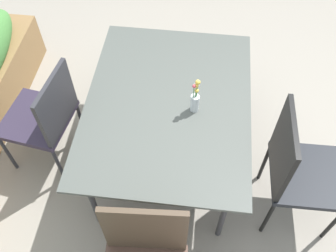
# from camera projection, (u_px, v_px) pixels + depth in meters

# --- Properties ---
(ground_plane) EXTENTS (12.00, 12.00, 0.00)m
(ground_plane) POSITION_uv_depth(u_px,v_px,m) (158.00, 164.00, 3.12)
(ground_plane) COLOR gray
(dining_table) EXTENTS (1.51, 1.14, 0.70)m
(dining_table) POSITION_uv_depth(u_px,v_px,m) (168.00, 106.00, 2.64)
(dining_table) COLOR #4C514C
(dining_table) RESTS_ON ground
(chair_near_left) EXTENTS (0.49, 0.49, 1.03)m
(chair_near_left) POSITION_uv_depth(u_px,v_px,m) (297.00, 167.00, 2.45)
(chair_near_left) COLOR black
(chair_near_left) RESTS_ON ground
(chair_far_side) EXTENTS (0.54, 0.54, 0.94)m
(chair_far_side) POSITION_uv_depth(u_px,v_px,m) (45.00, 115.00, 2.75)
(chair_far_side) COLOR #2F273A
(chair_far_side) RESTS_ON ground
(flower_vase) EXTENTS (0.06, 0.06, 0.28)m
(flower_vase) POSITION_uv_depth(u_px,v_px,m) (195.00, 99.00, 2.48)
(flower_vase) COLOR silver
(flower_vase) RESTS_ON dining_table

